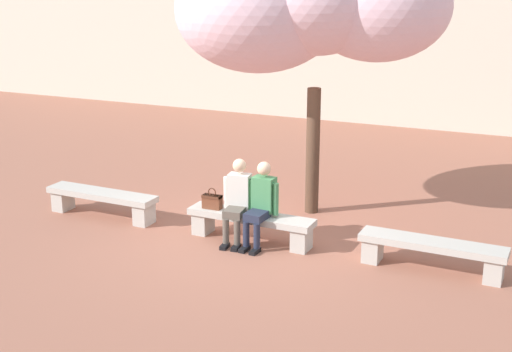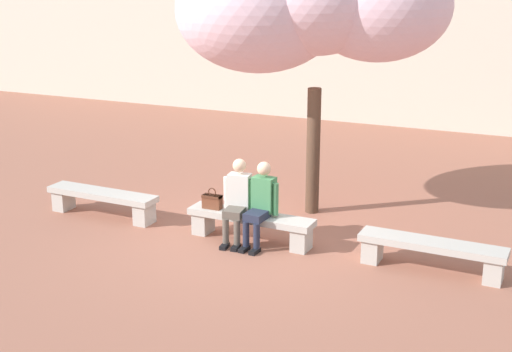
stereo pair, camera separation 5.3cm
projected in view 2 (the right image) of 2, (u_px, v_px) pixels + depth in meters
ground_plane at (251, 241)px, 11.07m from camera, size 100.00×100.00×0.00m
stone_bench_west_end at (102, 199)px, 12.07m from camera, size 2.04×0.47×0.45m
stone_bench_near_west at (251, 222)px, 10.98m from camera, size 2.04×0.47×0.45m
stone_bench_center at (432, 250)px, 9.90m from camera, size 2.04×0.47×0.45m
person_seated_left at (238, 198)px, 10.90m from camera, size 0.51×0.71×1.29m
person_seated_right at (261, 201)px, 10.75m from camera, size 0.51×0.70×1.29m
handbag at (212, 201)px, 11.14m from camera, size 0.30×0.15×0.34m
cherry_tree_main at (306, 7)px, 11.47m from camera, size 4.38×2.98×4.44m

